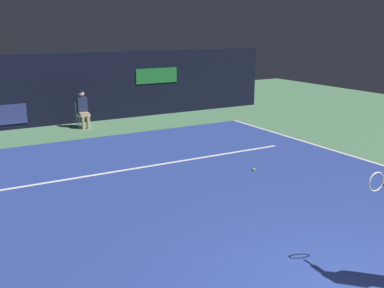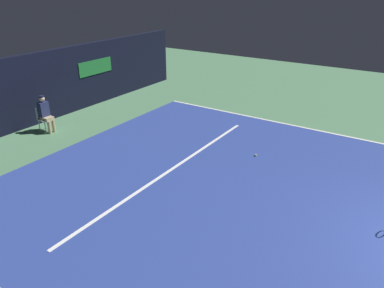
% 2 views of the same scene
% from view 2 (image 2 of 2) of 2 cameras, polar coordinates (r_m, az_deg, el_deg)
% --- Properties ---
extents(ground_plane, '(32.81, 32.81, 0.00)m').
position_cam_2_polar(ground_plane, '(9.86, 6.41, -7.01)').
color(ground_plane, '#4C7A56').
extents(court_surface, '(10.78, 11.57, 0.01)m').
position_cam_2_polar(court_surface, '(9.86, 6.41, -6.98)').
color(court_surface, navy).
rests_on(court_surface, ground).
extents(line_sideline_left, '(0.10, 11.57, 0.01)m').
position_cam_2_polar(line_sideline_left, '(14.38, 16.26, 2.52)').
color(line_sideline_left, white).
rests_on(line_sideline_left, court_surface).
extents(line_service, '(8.41, 0.10, 0.01)m').
position_cam_2_polar(line_service, '(10.78, -3.20, -3.92)').
color(line_service, white).
rests_on(line_service, court_surface).
extents(back_wall, '(16.56, 0.33, 2.60)m').
position_cam_2_polar(back_wall, '(14.90, -24.19, 7.31)').
color(back_wall, black).
rests_on(back_wall, ground).
extents(line_judge_on_chair, '(0.44, 0.53, 1.32)m').
position_cam_2_polar(line_judge_on_chair, '(14.20, -21.53, 4.39)').
color(line_judge_on_chair, white).
rests_on(line_judge_on_chair, ground).
extents(tennis_ball, '(0.07, 0.07, 0.07)m').
position_cam_2_polar(tennis_ball, '(11.71, 9.68, -1.69)').
color(tennis_ball, '#CCE033').
rests_on(tennis_ball, court_surface).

